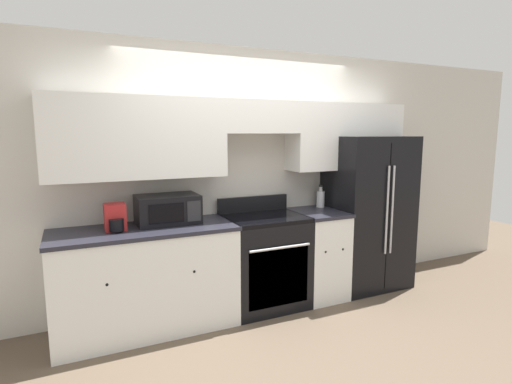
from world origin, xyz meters
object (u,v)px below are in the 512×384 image
Objects in this scene: oven_range at (265,261)px; refrigerator at (366,212)px; bottle at (321,198)px; microwave at (168,209)px.

refrigerator is (1.31, 0.04, 0.39)m from oven_range.
oven_range is 0.98m from bottle.
bottle is at bearing 2.71° from microwave.
oven_range is at bearing -166.90° from bottle.
refrigerator reaches higher than oven_range.
microwave is (-0.94, 0.10, 0.59)m from oven_range.
oven_range is 0.64× the size of refrigerator.
microwave is at bearing -177.29° from bottle.
bottle reaches higher than oven_range.
bottle is at bearing 13.10° from oven_range.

